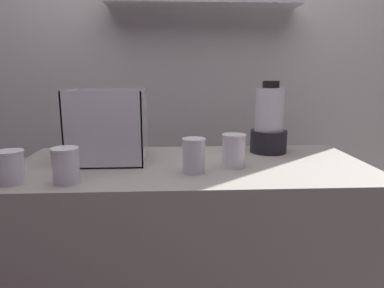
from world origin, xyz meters
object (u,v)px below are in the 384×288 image
Objects in this scene: blender_pitcher at (269,123)px; juice_cup_pomegranate_left at (66,168)px; carrot_display_bin at (108,139)px; juice_cup_orange_middle at (195,158)px; juice_cup_orange_far_left at (11,169)px; juice_cup_mango_right at (234,152)px.

juice_cup_pomegranate_left is (-0.78, -0.41, -0.08)m from blender_pitcher.
blender_pitcher is at bearing 10.37° from carrot_display_bin.
blender_pitcher is at bearing 41.17° from juice_cup_orange_middle.
blender_pitcher is 2.92× the size of juice_cup_orange_far_left.
juice_cup_orange_far_left is 0.93× the size of juice_cup_pomegranate_left.
carrot_display_bin is 0.92× the size of blender_pitcher.
juice_cup_pomegranate_left is 0.93× the size of juice_cup_mango_right.
juice_cup_orange_far_left is at bearing -168.04° from juice_cup_mango_right.
carrot_display_bin is 2.50× the size of juice_cup_pomegranate_left.
juice_cup_orange_far_left is 0.78m from juice_cup_mango_right.
juice_cup_orange_middle reaches higher than juice_cup_orange_far_left.
blender_pitcher is 0.48m from juice_cup_orange_middle.
juice_cup_orange_far_left is at bearing -157.30° from blender_pitcher.
juice_cup_orange_middle is at bearing -155.92° from juice_cup_mango_right.
juice_cup_mango_right is at bearing -129.72° from blender_pitcher.
juice_cup_orange_far_left is at bearing -134.09° from carrot_display_bin.
juice_cup_orange_far_left is (-0.27, -0.27, -0.04)m from carrot_display_bin.
juice_cup_pomegranate_left is 0.94× the size of juice_cup_orange_middle.
juice_cup_mango_right reaches higher than juice_cup_orange_far_left.
juice_cup_mango_right is (0.58, 0.17, 0.01)m from juice_cup_pomegranate_left.
juice_cup_pomegranate_left is at bearing -164.05° from juice_cup_mango_right.
carrot_display_bin is 0.51m from juice_cup_mango_right.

